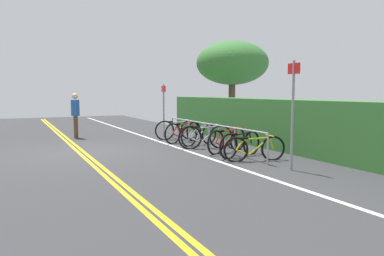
{
  "coord_description": "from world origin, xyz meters",
  "views": [
    {
      "loc": [
        11.06,
        -1.79,
        1.78
      ],
      "look_at": [
        1.61,
        2.91,
        0.73
      ],
      "focal_mm": 33.91,
      "sensor_mm": 36.0,
      "label": 1
    }
  ],
  "objects_px": {
    "bike_rack": "(209,130)",
    "tree_near_left": "(232,63)",
    "bicycle_1": "(184,132)",
    "bicycle_5": "(240,144)",
    "bicycle_0": "(177,130)",
    "bicycle_2": "(199,135)",
    "bicycle_4": "(227,140)",
    "sign_post_near": "(164,105)",
    "sign_post_far": "(293,105)",
    "pedestrian": "(75,112)",
    "bicycle_3": "(205,137)",
    "bicycle_6": "(255,149)"
  },
  "relations": [
    {
      "from": "bike_rack",
      "to": "bicycle_4",
      "type": "xyz_separation_m",
      "value": [
        0.88,
        0.11,
        -0.25
      ]
    },
    {
      "from": "sign_post_near",
      "to": "sign_post_far",
      "type": "bearing_deg",
      "value": 1.89
    },
    {
      "from": "bicycle_3",
      "to": "sign_post_near",
      "type": "bearing_deg",
      "value": -179.91
    },
    {
      "from": "tree_near_left",
      "to": "bicycle_2",
      "type": "bearing_deg",
      "value": -44.44
    },
    {
      "from": "bike_rack",
      "to": "bicycle_2",
      "type": "distance_m",
      "value": 0.86
    },
    {
      "from": "bicycle_0",
      "to": "bicycle_5",
      "type": "bearing_deg",
      "value": 0.63
    },
    {
      "from": "bicycle_1",
      "to": "bicycle_5",
      "type": "xyz_separation_m",
      "value": [
        3.32,
        0.18,
        -0.01
      ]
    },
    {
      "from": "bicycle_0",
      "to": "sign_post_far",
      "type": "distance_m",
      "value": 6.23
    },
    {
      "from": "bicycle_6",
      "to": "tree_near_left",
      "type": "relative_size",
      "value": 0.4
    },
    {
      "from": "pedestrian",
      "to": "sign_post_far",
      "type": "bearing_deg",
      "value": 22.89
    },
    {
      "from": "bicycle_1",
      "to": "pedestrian",
      "type": "relative_size",
      "value": 0.98
    },
    {
      "from": "bicycle_5",
      "to": "sign_post_near",
      "type": "xyz_separation_m",
      "value": [
        -5.19,
        -0.17,
        0.92
      ]
    },
    {
      "from": "bicycle_0",
      "to": "tree_near_left",
      "type": "bearing_deg",
      "value": 119.51
    },
    {
      "from": "pedestrian",
      "to": "bicycle_0",
      "type": "bearing_deg",
      "value": 57.85
    },
    {
      "from": "bicycle_2",
      "to": "bicycle_4",
      "type": "xyz_separation_m",
      "value": [
        1.69,
        0.05,
        0.01
      ]
    },
    {
      "from": "bicycle_1",
      "to": "sign_post_far",
      "type": "bearing_deg",
      "value": 2.6
    },
    {
      "from": "bicycle_1",
      "to": "sign_post_far",
      "type": "height_order",
      "value": "sign_post_far"
    },
    {
      "from": "bicycle_1",
      "to": "bicycle_3",
      "type": "bearing_deg",
      "value": 0.35
    },
    {
      "from": "pedestrian",
      "to": "bicycle_4",
      "type": "bearing_deg",
      "value": 32.39
    },
    {
      "from": "bicycle_5",
      "to": "bicycle_3",
      "type": "bearing_deg",
      "value": -174.47
    },
    {
      "from": "bike_rack",
      "to": "bicycle_1",
      "type": "relative_size",
      "value": 3.45
    },
    {
      "from": "pedestrian",
      "to": "bicycle_6",
      "type": "bearing_deg",
      "value": 25.91
    },
    {
      "from": "bike_rack",
      "to": "bicycle_5",
      "type": "xyz_separation_m",
      "value": [
        1.67,
        0.05,
        -0.25
      ]
    },
    {
      "from": "bicycle_6",
      "to": "tree_near_left",
      "type": "xyz_separation_m",
      "value": [
        -7.01,
        3.79,
        2.8
      ]
    },
    {
      "from": "bike_rack",
      "to": "bicycle_0",
      "type": "xyz_separation_m",
      "value": [
        -2.48,
        0.01,
        -0.24
      ]
    },
    {
      "from": "bicycle_0",
      "to": "tree_near_left",
      "type": "distance_m",
      "value": 5.18
    },
    {
      "from": "bicycle_4",
      "to": "sign_post_far",
      "type": "distance_m",
      "value": 2.99
    },
    {
      "from": "bicycle_0",
      "to": "bicycle_1",
      "type": "height_order",
      "value": "bicycle_0"
    },
    {
      "from": "bicycle_0",
      "to": "bicycle_5",
      "type": "relative_size",
      "value": 1.06
    },
    {
      "from": "bicycle_4",
      "to": "bicycle_5",
      "type": "relative_size",
      "value": 1.03
    },
    {
      "from": "bicycle_1",
      "to": "bicycle_6",
      "type": "height_order",
      "value": "bicycle_1"
    },
    {
      "from": "bicycle_6",
      "to": "sign_post_near",
      "type": "distance_m",
      "value": 5.97
    },
    {
      "from": "sign_post_near",
      "to": "tree_near_left",
      "type": "distance_m",
      "value": 4.49
    },
    {
      "from": "bicycle_5",
      "to": "sign_post_far",
      "type": "distance_m",
      "value": 2.28
    },
    {
      "from": "bicycle_1",
      "to": "bicycle_3",
      "type": "height_order",
      "value": "bicycle_3"
    },
    {
      "from": "tree_near_left",
      "to": "bike_rack",
      "type": "bearing_deg",
      "value": -39.45
    },
    {
      "from": "bicycle_0",
      "to": "pedestrian",
      "type": "height_order",
      "value": "pedestrian"
    },
    {
      "from": "bicycle_3",
      "to": "sign_post_far",
      "type": "height_order",
      "value": "sign_post_far"
    },
    {
      "from": "bicycle_4",
      "to": "bicycle_0",
      "type": "bearing_deg",
      "value": -178.19
    },
    {
      "from": "bicycle_2",
      "to": "bicycle_4",
      "type": "distance_m",
      "value": 1.69
    },
    {
      "from": "bicycle_0",
      "to": "sign_post_far",
      "type": "height_order",
      "value": "sign_post_far"
    },
    {
      "from": "pedestrian",
      "to": "tree_near_left",
      "type": "height_order",
      "value": "tree_near_left"
    },
    {
      "from": "bicycle_0",
      "to": "bicycle_6",
      "type": "height_order",
      "value": "bicycle_0"
    },
    {
      "from": "bike_rack",
      "to": "bicycle_0",
      "type": "relative_size",
      "value": 3.43
    },
    {
      "from": "bicycle_2",
      "to": "bicycle_6",
      "type": "height_order",
      "value": "bicycle_2"
    },
    {
      "from": "bike_rack",
      "to": "tree_near_left",
      "type": "height_order",
      "value": "tree_near_left"
    },
    {
      "from": "bicycle_3",
      "to": "sign_post_near",
      "type": "height_order",
      "value": "sign_post_near"
    },
    {
      "from": "bicycle_1",
      "to": "bicycle_2",
      "type": "bearing_deg",
      "value": 12.65
    },
    {
      "from": "bike_rack",
      "to": "bicycle_6",
      "type": "xyz_separation_m",
      "value": [
        2.37,
        0.02,
        -0.28
      ]
    },
    {
      "from": "bike_rack",
      "to": "bicycle_5",
      "type": "relative_size",
      "value": 3.61
    }
  ]
}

